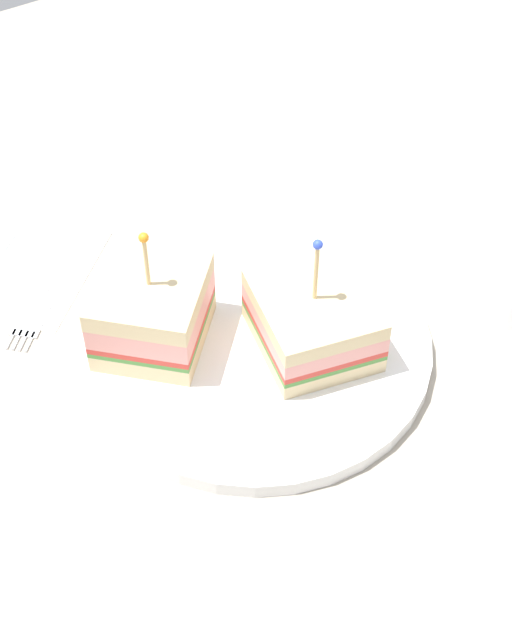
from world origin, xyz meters
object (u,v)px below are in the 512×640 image
object	(u,v)px
fork	(37,306)
sandwich_half_front	(313,320)
napkin	(23,268)
plate	(256,344)
sandwich_half_back	(152,311)

from	to	relation	value
fork	sandwich_half_front	bearing A→B (deg)	-136.18
sandwich_half_front	napkin	xyz separation A→B (cm)	(20.10, 14.01, -3.45)
plate	sandwich_half_front	distance (cm)	5.01
sandwich_half_front	fork	world-z (taller)	sandwich_half_front
napkin	plate	bearing A→B (deg)	-148.44
sandwich_half_back	napkin	xyz separation A→B (cm)	(13.44, 4.69, -3.92)
sandwich_half_back	fork	xyz separation A→B (cm)	(8.84, 5.55, -3.82)
sandwich_half_back	fork	distance (cm)	11.11
plate	fork	xyz separation A→B (cm)	(12.99, 11.67, -0.43)
napkin	fork	distance (cm)	4.68
plate	sandwich_half_back	xyz separation A→B (cm)	(4.15, 6.11, 3.39)
plate	fork	distance (cm)	17.46
sandwich_half_front	fork	distance (cm)	21.74
sandwich_half_front	fork	size ratio (longest dim) A/B	1.10
napkin	fork	size ratio (longest dim) A/B	1.26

